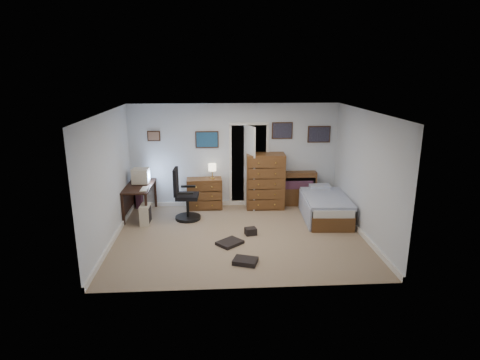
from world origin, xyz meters
name	(u,v)px	position (x,y,z in m)	size (l,w,h in m)	color
floor	(239,237)	(0.00, 0.00, -0.01)	(5.00, 4.00, 0.02)	gray
computer_desk	(136,192)	(-2.29, 1.37, 0.56)	(0.61, 1.27, 0.72)	black
crt_monitor	(141,176)	(-2.18, 1.52, 0.90)	(0.38, 0.36, 0.35)	beige
keyboard	(145,189)	(-2.02, 1.02, 0.73)	(0.14, 0.38, 0.02)	beige
pc_tower	(146,214)	(-2.00, 0.82, 0.22)	(0.21, 0.41, 0.43)	beige
office_chair	(184,200)	(-1.16, 1.05, 0.45)	(0.59, 0.59, 1.18)	black
media_stack	(139,193)	(-2.32, 1.89, 0.37)	(0.15, 0.15, 0.74)	maroon
low_dresser	(204,193)	(-0.74, 1.77, 0.37)	(0.83, 0.42, 0.74)	brown
table_lamp	(212,168)	(-0.54, 1.77, 1.01)	(0.19, 0.19, 0.36)	gold
doorway	(248,163)	(0.35, 2.27, 1.00)	(0.96, 1.12, 2.05)	black
tall_dresser	(265,181)	(0.74, 1.75, 0.67)	(0.91, 0.53, 1.33)	brown
headboard_bookcase	(297,188)	(1.53, 1.86, 0.45)	(0.95, 0.25, 0.85)	brown
bed	(324,206)	(1.99, 0.95, 0.28)	(1.05, 1.83, 0.58)	brown
wall_posters	(258,135)	(0.57, 1.98, 1.75)	(4.38, 0.04, 0.60)	#331E11
floor_clutter	(240,247)	(-0.02, -0.58, 0.04)	(0.86, 1.58, 0.14)	black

